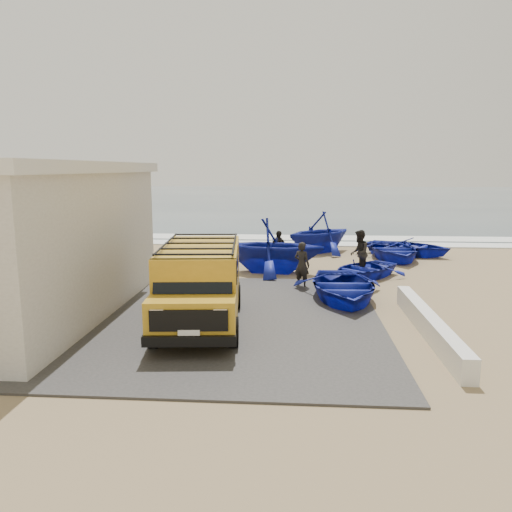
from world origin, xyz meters
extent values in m
plane|color=#927A54|center=(0.00, 0.00, 0.00)|extent=(160.00, 160.00, 0.00)
cube|color=#3D3A38|center=(-2.00, -2.00, 0.03)|extent=(12.00, 10.00, 0.05)
cube|color=#385166|center=(0.00, 56.00, 0.00)|extent=(180.00, 88.00, 0.01)
cube|color=white|center=(0.00, 12.00, 0.03)|extent=(180.00, 1.60, 0.06)
cube|color=white|center=(0.00, 14.50, 0.02)|extent=(180.00, 2.20, 0.04)
cube|color=black|center=(-3.55, -0.50, 2.60)|extent=(0.08, 0.70, 0.90)
cube|color=silver|center=(5.00, -3.00, 0.28)|extent=(0.35, 6.00, 0.55)
cube|color=gold|center=(-0.87, -2.20, 1.22)|extent=(2.33, 4.21, 1.71)
cube|color=gold|center=(-0.64, -4.68, 0.83)|extent=(2.05, 1.11, 0.93)
cube|color=black|center=(-0.68, -4.20, 1.66)|extent=(1.84, 0.51, 0.74)
cube|color=black|center=(-0.60, -5.17, 0.93)|extent=(1.68, 0.23, 0.47)
cube|color=black|center=(-0.59, -5.20, 0.49)|extent=(2.02, 0.33, 0.23)
cube|color=black|center=(-0.86, -2.25, 2.16)|extent=(2.20, 3.89, 0.06)
cylinder|color=black|center=(-1.60, -4.35, 0.36)|extent=(0.29, 0.74, 0.73)
cylinder|color=black|center=(-1.89, -1.15, 0.36)|extent=(0.29, 0.74, 0.73)
cylinder|color=black|center=(0.24, -4.18, 0.36)|extent=(0.29, 0.74, 0.73)
cylinder|color=black|center=(-0.05, -0.98, 0.36)|extent=(0.29, 0.74, 0.73)
imported|color=#14229F|center=(3.18, 0.31, 0.43)|extent=(3.17, 4.31, 0.87)
imported|color=#14229F|center=(4.25, 3.56, 0.34)|extent=(3.99, 4.06, 0.69)
imported|color=#14229F|center=(0.76, 4.38, 1.09)|extent=(4.58, 4.10, 2.17)
imported|color=#14229F|center=(6.20, 7.69, 0.44)|extent=(3.28, 4.42, 0.88)
imported|color=#14229F|center=(2.91, 9.36, 1.02)|extent=(5.10, 5.05, 2.03)
imported|color=#14229F|center=(7.14, 8.88, 0.41)|extent=(4.83, 4.47, 0.82)
imported|color=black|center=(1.92, 1.95, 0.80)|extent=(0.70, 0.64, 1.60)
imported|color=black|center=(4.16, 4.00, 0.89)|extent=(0.84, 0.99, 1.79)
imported|color=black|center=(0.99, 5.70, 0.76)|extent=(0.91, 0.87, 1.52)
camera|label=1|loc=(1.58, -15.21, 4.12)|focal=35.00mm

